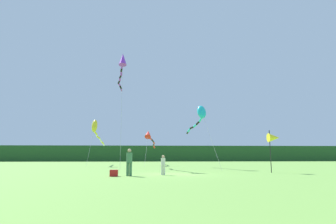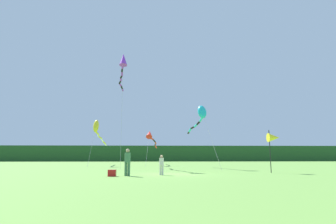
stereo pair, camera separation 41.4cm
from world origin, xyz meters
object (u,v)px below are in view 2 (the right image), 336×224
Objects in this scene: person_child at (162,164)px; kite_purple at (123,64)px; cooler_box at (112,173)px; person_adult at (127,161)px; kite_yellow at (97,129)px; banner_flag_pole at (274,138)px; kite_red at (151,136)px; kite_cyan at (200,115)px.

kite_purple is at bearing 111.13° from person_child.
kite_purple is at bearing 94.67° from cooler_box.
kite_yellow reaches higher than person_adult.
banner_flag_pole is at bearing 14.67° from person_adult.
person_adult is 1.24m from cooler_box.
kite_purple reaches higher than banner_flag_pole.
banner_flag_pole is 0.26× the size of kite_purple.
person_adult is at bearing 19.75° from cooler_box.
kite_red reaches higher than person_adult.
kite_purple is 10.22m from kite_yellow.
kite_purple reaches higher than cooler_box.
kite_cyan reaches higher than kite_red.
kite_cyan is (7.40, 10.54, 5.28)m from cooler_box.
kite_purple reaches higher than kite_red.
cooler_box is at bearing -161.28° from person_child.
kite_cyan is 14.60m from kite_yellow.
person_adult is 19.54m from kite_red.
kite_yellow is at bearing 104.90° from cooler_box.
kite_red is at bearing 120.46° from kite_cyan.
kite_cyan is at bearing 57.60° from person_adult.
kite_yellow is (-5.81, 18.05, 3.72)m from person_adult.
kite_cyan is at bearing 65.81° from person_child.
person_adult is at bearing -93.37° from kite_red.
banner_flag_pole reaches higher than person_child.
person_child is at bearing -114.19° from kite_cyan.
kite_yellow reaches higher than person_child.
banner_flag_pole is (10.96, 2.87, 1.68)m from person_adult.
cooler_box is at bearing -95.98° from kite_red.
person_child is 0.41× the size of banner_flag_pole.
banner_flag_pole is at bearing -59.10° from kite_red.
person_adult is 1.31× the size of person_child.
person_adult is 0.16× the size of kite_red.
kite_red is at bearing 69.34° from kite_purple.
kite_yellow is (-16.77, 15.18, 2.05)m from banner_flag_pole.
kite_cyan is 10.66m from kite_red.
banner_flag_pole is 17.63m from kite_purple.
person_child is 0.11× the size of kite_purple.
banner_flag_pole is 22.72m from kite_yellow.
kite_yellow reaches higher than kite_red.
kite_cyan is 0.86× the size of kite_red.
kite_red is (-9.83, 16.42, 1.22)m from banner_flag_pole.
person_child reaches higher than cooler_box.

